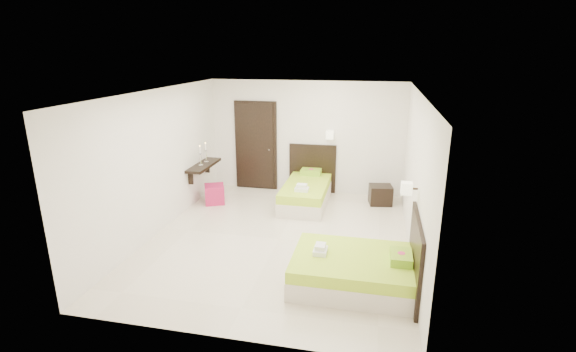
% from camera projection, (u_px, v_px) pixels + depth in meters
% --- Properties ---
extents(floor, '(5.50, 5.50, 0.00)m').
position_uv_depth(floor, '(279.00, 239.00, 7.49)').
color(floor, beige).
rests_on(floor, ground).
extents(bed_single, '(1.10, 1.84, 1.52)m').
position_uv_depth(bed_single, '(307.00, 191.00, 9.16)').
color(bed_single, beige).
rests_on(bed_single, ground).
extents(bed_double, '(1.73, 1.47, 1.43)m').
position_uv_depth(bed_double, '(358.00, 269.00, 5.95)').
color(bed_double, beige).
rests_on(bed_double, ground).
extents(nightstand, '(0.54, 0.49, 0.42)m').
position_uv_depth(nightstand, '(380.00, 195.00, 9.13)').
color(nightstand, black).
rests_on(nightstand, ground).
extents(ottoman, '(0.54, 0.54, 0.41)m').
position_uv_depth(ottoman, '(215.00, 194.00, 9.18)').
color(ottoman, '#A51645').
rests_on(ottoman, ground).
extents(door, '(1.02, 0.15, 2.14)m').
position_uv_depth(door, '(256.00, 146.00, 9.94)').
color(door, black).
rests_on(door, ground).
extents(console_shelf, '(0.35, 1.20, 0.78)m').
position_uv_depth(console_shelf, '(203.00, 165.00, 9.16)').
color(console_shelf, black).
rests_on(console_shelf, ground).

